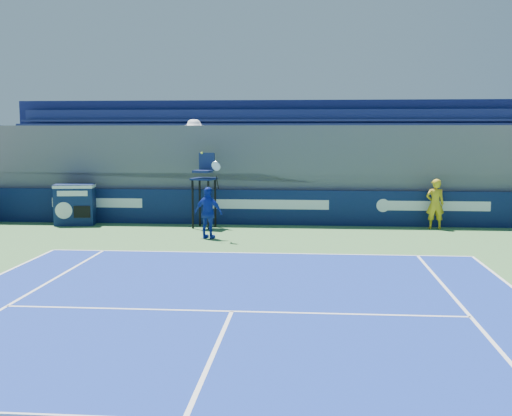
# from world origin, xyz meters

# --- Properties ---
(ball_person) EXTENTS (0.61, 0.41, 1.64)m
(ball_person) POSITION_xyz_m (5.43, 16.62, 0.83)
(ball_person) COLOR gold
(ball_person) RESTS_ON apron
(back_hoarding) EXTENTS (20.40, 0.21, 1.20)m
(back_hoarding) POSITION_xyz_m (0.00, 17.10, 0.60)
(back_hoarding) COLOR #0B1842
(back_hoarding) RESTS_ON ground
(match_clock) EXTENTS (1.42, 0.91, 1.40)m
(match_clock) POSITION_xyz_m (-6.60, 16.51, 0.74)
(match_clock) COLOR #0E1B46
(match_clock) RESTS_ON ground
(umpire_chair) EXTENTS (0.85, 0.85, 2.48)m
(umpire_chair) POSITION_xyz_m (-2.10, 16.24, 1.53)
(umpire_chair) COLOR black
(umpire_chair) RESTS_ON ground
(tennis_player) EXTENTS (0.97, 0.69, 2.57)m
(tennis_player) POSITION_xyz_m (-1.63, 14.10, 0.79)
(tennis_player) COLOR #142BA5
(tennis_player) RESTS_ON apron
(stadium_seating) EXTENTS (21.00, 4.05, 4.40)m
(stadium_seating) POSITION_xyz_m (-0.02, 19.15, 1.83)
(stadium_seating) COLOR #55555A
(stadium_seating) RESTS_ON ground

